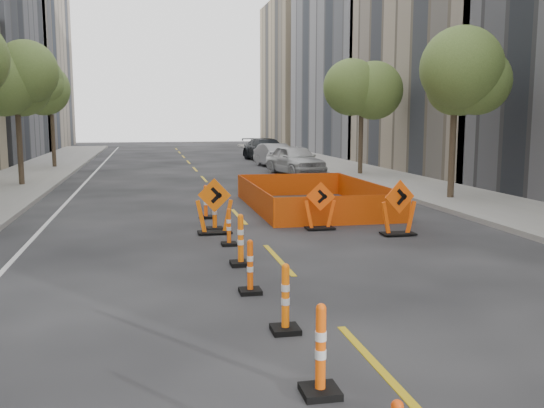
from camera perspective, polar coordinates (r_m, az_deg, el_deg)
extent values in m
plane|color=black|center=(9.85, 5.61, -10.52)|extent=(140.00, 140.00, 0.00)
cube|color=gray|center=(24.20, 17.68, 0.50)|extent=(4.00, 90.00, 0.15)
cube|color=gray|center=(38.42, 20.05, 13.46)|extent=(12.00, 16.00, 14.00)
cube|color=gray|center=(53.38, 10.65, 15.43)|extent=(12.00, 18.00, 20.00)
cube|color=tan|center=(70.51, 4.84, 12.11)|extent=(12.00, 14.00, 16.00)
cylinder|color=#382B1E|center=(29.49, -22.62, 4.50)|extent=(0.24, 0.24, 3.15)
sphere|color=#435E28|center=(29.48, -22.94, 10.27)|extent=(2.80, 2.80, 2.80)
cylinder|color=#382B1E|center=(39.34, -19.88, 5.41)|extent=(0.24, 0.24, 3.15)
sphere|color=#435E28|center=(39.33, -20.09, 9.74)|extent=(2.80, 2.80, 2.80)
cylinder|color=#382B1E|center=(23.77, 16.57, 4.05)|extent=(0.24, 0.24, 3.15)
sphere|color=#435E28|center=(23.75, 16.87, 11.22)|extent=(2.80, 2.80, 2.80)
cylinder|color=#382B1E|center=(32.91, 8.34, 5.36)|extent=(0.24, 0.24, 3.15)
sphere|color=#435E28|center=(32.90, 8.44, 10.54)|extent=(2.80, 2.80, 2.80)
imported|color=silver|center=(33.44, 2.19, 4.20)|extent=(2.82, 5.13, 1.65)
imported|color=gray|center=(38.56, 0.35, 4.60)|extent=(2.20, 4.62, 1.46)
imported|color=black|center=(44.13, -0.51, 5.15)|extent=(3.24, 5.87, 1.61)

